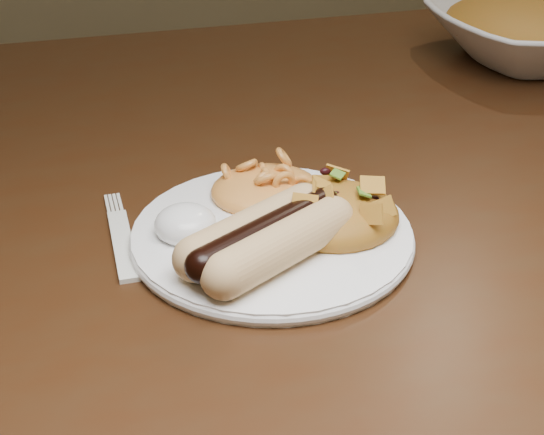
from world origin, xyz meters
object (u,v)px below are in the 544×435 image
object	(u,v)px
fork	(123,244)
table	(262,248)
serving_bowl	(539,34)
plate	(272,235)

from	to	relation	value
fork	table	bearing A→B (deg)	38.74
serving_bowl	fork	bearing A→B (deg)	-151.62
fork	serving_bowl	bearing A→B (deg)	29.31
fork	serving_bowl	world-z (taller)	serving_bowl
table	fork	distance (m)	0.20
plate	serving_bowl	world-z (taller)	serving_bowl
plate	fork	size ratio (longest dim) A/B	1.78
table	plate	bearing A→B (deg)	-102.24
table	plate	world-z (taller)	plate
table	serving_bowl	world-z (taller)	serving_bowl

